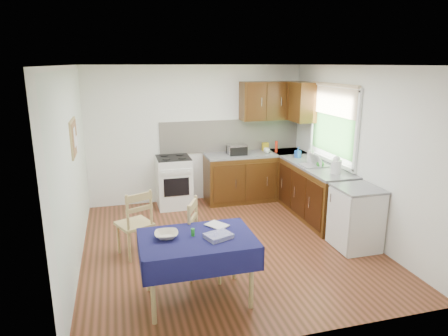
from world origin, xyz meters
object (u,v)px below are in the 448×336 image
object	(u,v)px
sandwich_press	(237,149)
kettle	(336,166)
dish_rack	(315,164)
chair_far	(136,221)
chair_near	(204,237)
toaster	(235,151)
dining_table	(197,246)

from	to	relation	value
sandwich_press	kettle	bearing A→B (deg)	-39.74
sandwich_press	dish_rack	distance (m)	1.51
chair_far	kettle	xyz separation A→B (m)	(3.02, 0.14, 0.53)
chair_near	dish_rack	world-z (taller)	dish_rack
toaster	sandwich_press	distance (m)	0.08
chair_far	kettle	bearing A→B (deg)	159.07
dining_table	dish_rack	size ratio (longest dim) A/B	2.80
dining_table	chair_far	size ratio (longest dim) A/B	1.31
chair_near	sandwich_press	bearing A→B (deg)	-0.25
chair_near	dish_rack	size ratio (longest dim) A/B	2.21
sandwich_press	dish_rack	size ratio (longest dim) A/B	0.75
toaster	sandwich_press	bearing A→B (deg)	49.40
chair_far	sandwich_press	world-z (taller)	sandwich_press
sandwich_press	toaster	bearing A→B (deg)	-119.15
chair_near	kettle	bearing A→B (deg)	-43.77
chair_far	toaster	world-z (taller)	toaster
dining_table	kettle	world-z (taller)	kettle
dining_table	dish_rack	world-z (taller)	dish_rack
dining_table	chair_near	bearing A→B (deg)	70.96
dish_rack	sandwich_press	bearing A→B (deg)	147.45
chair_far	sandwich_press	xyz separation A→B (m)	(1.94, 1.78, 0.50)
toaster	dish_rack	world-z (taller)	dish_rack
chair_far	sandwich_press	size ratio (longest dim) A/B	2.83
dish_rack	dining_table	bearing A→B (deg)	-124.58
chair_near	dining_table	bearing A→B (deg)	-175.63
chair_near	kettle	world-z (taller)	kettle
dining_table	kettle	xyz separation A→B (m)	(2.43, 1.36, 0.39)
dining_table	chair_near	distance (m)	0.52
chair_far	dish_rack	xyz separation A→B (m)	(2.92, 0.64, 0.43)
toaster	chair_near	bearing A→B (deg)	-108.76
toaster	dish_rack	bearing A→B (deg)	-40.74
dining_table	toaster	bearing A→B (deg)	67.60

